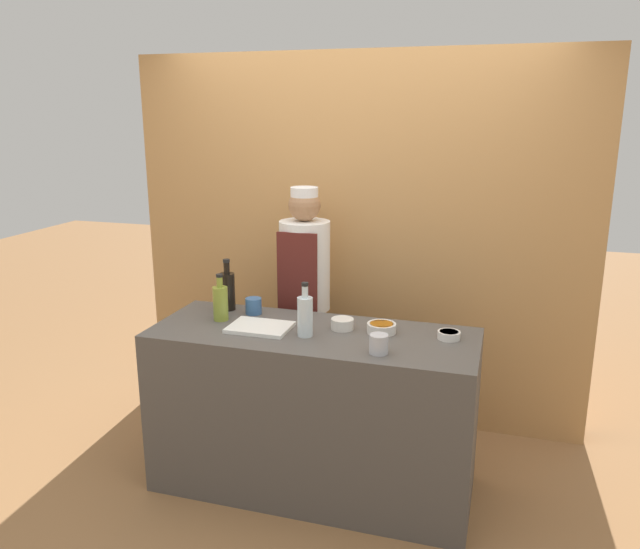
{
  "coord_description": "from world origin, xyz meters",
  "views": [
    {
      "loc": [
        0.94,
        -2.95,
        2.04
      ],
      "look_at": [
        0.0,
        0.13,
        1.19
      ],
      "focal_mm": 35.0,
      "sensor_mm": 36.0,
      "label": 1
    }
  ],
  "objects_px": {
    "sauce_bowl_red": "(342,323)",
    "cup_blue": "(254,306)",
    "cup_steel": "(379,344)",
    "bottle_soy": "(227,290)",
    "bottle_clear": "(305,315)",
    "sauce_bowl_white": "(449,335)",
    "cutting_board": "(260,327)",
    "bottle_oil": "(220,302)",
    "chef_center": "(305,303)",
    "sauce_bowl_orange": "(382,327)"
  },
  "relations": [
    {
      "from": "chef_center",
      "to": "cup_steel",
      "type": "bearing_deg",
      "value": -50.86
    },
    {
      "from": "sauce_bowl_white",
      "to": "bottle_soy",
      "type": "bearing_deg",
      "value": 174.73
    },
    {
      "from": "cutting_board",
      "to": "bottle_oil",
      "type": "distance_m",
      "value": 0.29
    },
    {
      "from": "sauce_bowl_orange",
      "to": "cup_steel",
      "type": "bearing_deg",
      "value": -81.31
    },
    {
      "from": "sauce_bowl_white",
      "to": "chef_center",
      "type": "relative_size",
      "value": 0.07
    },
    {
      "from": "sauce_bowl_white",
      "to": "bottle_clear",
      "type": "distance_m",
      "value": 0.74
    },
    {
      "from": "cutting_board",
      "to": "chef_center",
      "type": "relative_size",
      "value": 0.2
    },
    {
      "from": "bottle_clear",
      "to": "cup_steel",
      "type": "distance_m",
      "value": 0.44
    },
    {
      "from": "sauce_bowl_orange",
      "to": "bottle_clear",
      "type": "distance_m",
      "value": 0.41
    },
    {
      "from": "bottle_oil",
      "to": "cup_blue",
      "type": "distance_m",
      "value": 0.21
    },
    {
      "from": "cutting_board",
      "to": "cup_blue",
      "type": "height_order",
      "value": "cup_blue"
    },
    {
      "from": "cutting_board",
      "to": "bottle_soy",
      "type": "relative_size",
      "value": 1.07
    },
    {
      "from": "sauce_bowl_orange",
      "to": "bottle_soy",
      "type": "relative_size",
      "value": 0.51
    },
    {
      "from": "bottle_soy",
      "to": "cup_steel",
      "type": "height_order",
      "value": "bottle_soy"
    },
    {
      "from": "bottle_soy",
      "to": "bottle_clear",
      "type": "height_order",
      "value": "bottle_soy"
    },
    {
      "from": "cup_blue",
      "to": "cup_steel",
      "type": "xyz_separation_m",
      "value": [
        0.81,
        -0.39,
        0.0
      ]
    },
    {
      "from": "sauce_bowl_white",
      "to": "cutting_board",
      "type": "bearing_deg",
      "value": -171.67
    },
    {
      "from": "sauce_bowl_red",
      "to": "cup_blue",
      "type": "xyz_separation_m",
      "value": [
        -0.55,
        0.1,
        0.01
      ]
    },
    {
      "from": "cup_steel",
      "to": "sauce_bowl_white",
      "type": "bearing_deg",
      "value": 44.41
    },
    {
      "from": "sauce_bowl_white",
      "to": "cutting_board",
      "type": "height_order",
      "value": "sauce_bowl_white"
    },
    {
      "from": "bottle_soy",
      "to": "chef_center",
      "type": "xyz_separation_m",
      "value": [
        0.36,
        0.35,
        -0.15
      ]
    },
    {
      "from": "bottle_soy",
      "to": "cup_blue",
      "type": "relative_size",
      "value": 3.27
    },
    {
      "from": "sauce_bowl_white",
      "to": "cup_steel",
      "type": "height_order",
      "value": "cup_steel"
    },
    {
      "from": "sauce_bowl_white",
      "to": "bottle_clear",
      "type": "relative_size",
      "value": 0.41
    },
    {
      "from": "sauce_bowl_red",
      "to": "sauce_bowl_white",
      "type": "relative_size",
      "value": 1.04
    },
    {
      "from": "bottle_soy",
      "to": "cup_blue",
      "type": "height_order",
      "value": "bottle_soy"
    },
    {
      "from": "cutting_board",
      "to": "cup_steel",
      "type": "relative_size",
      "value": 3.43
    },
    {
      "from": "bottle_clear",
      "to": "chef_center",
      "type": "distance_m",
      "value": 0.69
    },
    {
      "from": "cup_steel",
      "to": "bottle_oil",
      "type": "bearing_deg",
      "value": 166.15
    },
    {
      "from": "cup_blue",
      "to": "cup_steel",
      "type": "bearing_deg",
      "value": -25.51
    },
    {
      "from": "cup_blue",
      "to": "sauce_bowl_red",
      "type": "bearing_deg",
      "value": -10.61
    },
    {
      "from": "bottle_oil",
      "to": "sauce_bowl_white",
      "type": "bearing_deg",
      "value": 3.02
    },
    {
      "from": "cup_blue",
      "to": "cup_steel",
      "type": "distance_m",
      "value": 0.9
    },
    {
      "from": "sauce_bowl_white",
      "to": "cup_steel",
      "type": "relative_size",
      "value": 1.23
    },
    {
      "from": "sauce_bowl_orange",
      "to": "bottle_soy",
      "type": "distance_m",
      "value": 0.95
    },
    {
      "from": "sauce_bowl_red",
      "to": "cup_steel",
      "type": "height_order",
      "value": "cup_steel"
    },
    {
      "from": "sauce_bowl_red",
      "to": "sauce_bowl_white",
      "type": "bearing_deg",
      "value": 1.53
    },
    {
      "from": "sauce_bowl_red",
      "to": "bottle_soy",
      "type": "bearing_deg",
      "value": 169.6
    },
    {
      "from": "cutting_board",
      "to": "chef_center",
      "type": "distance_m",
      "value": 0.62
    },
    {
      "from": "sauce_bowl_red",
      "to": "bottle_oil",
      "type": "relative_size",
      "value": 0.46
    },
    {
      "from": "sauce_bowl_orange",
      "to": "bottle_soy",
      "type": "bearing_deg",
      "value": 172.27
    },
    {
      "from": "bottle_clear",
      "to": "chef_center",
      "type": "relative_size",
      "value": 0.18
    },
    {
      "from": "sauce_bowl_white",
      "to": "bottle_oil",
      "type": "height_order",
      "value": "bottle_oil"
    },
    {
      "from": "bottle_oil",
      "to": "bottle_clear",
      "type": "relative_size",
      "value": 0.92
    },
    {
      "from": "sauce_bowl_orange",
      "to": "cup_blue",
      "type": "bearing_deg",
      "value": 172.73
    },
    {
      "from": "sauce_bowl_white",
      "to": "cup_blue",
      "type": "bearing_deg",
      "value": 175.43
    },
    {
      "from": "sauce_bowl_orange",
      "to": "cup_steel",
      "type": "xyz_separation_m",
      "value": [
        0.04,
        -0.29,
        0.02
      ]
    },
    {
      "from": "bottle_clear",
      "to": "sauce_bowl_white",
      "type": "bearing_deg",
      "value": 13.28
    },
    {
      "from": "bottle_clear",
      "to": "chef_center",
      "type": "bearing_deg",
      "value": 108.38
    },
    {
      "from": "cup_blue",
      "to": "chef_center",
      "type": "distance_m",
      "value": 0.43
    }
  ]
}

